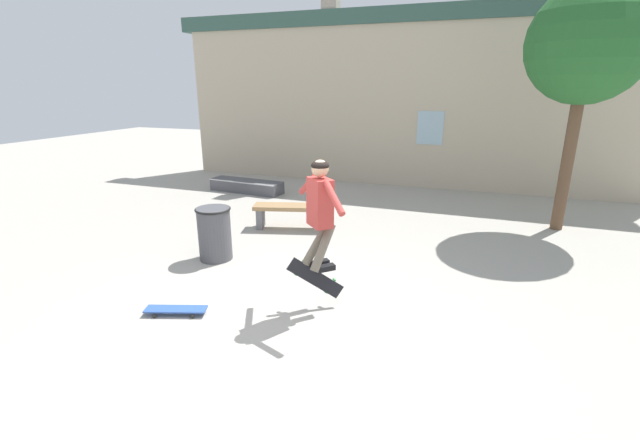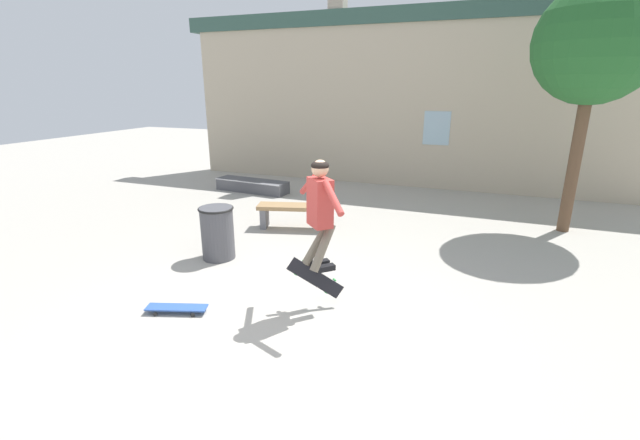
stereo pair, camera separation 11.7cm
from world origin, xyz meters
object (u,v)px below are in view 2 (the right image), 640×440
trash_bin (217,232)px  skater (320,206)px  skateboard_resting (177,308)px  skateboard_flipping (315,278)px  park_bench (296,212)px  tree_right (596,45)px  skate_ledge (252,186)px

trash_bin → skater: bearing=-23.7°
skater → skateboard_resting: bearing=160.0°
skateboard_flipping → park_bench: bearing=94.4°
park_bench → skateboard_flipping: 3.29m
tree_right → park_bench: bearing=-160.6°
tree_right → skateboard_resting: (-5.14, -5.49, -3.42)m
tree_right → skateboard_flipping: (-3.53, -4.68, -3.08)m
skate_ledge → skateboard_flipping: 6.68m
skater → skateboard_flipping: (-0.07, 0.01, -0.98)m
park_bench → skateboard_resting: size_ratio=2.01×
skater → skateboard_resting: size_ratio=1.75×
skater → skateboard_flipping: bearing=124.5°
park_bench → skate_ledge: (-2.43, 2.45, -0.19)m
skateboard_flipping → skateboard_resting: size_ratio=0.86×
skater → skateboard_flipping: skater is taller
skater → skateboard_resting: (-1.69, -0.79, -1.33)m
tree_right → skateboard_resting: size_ratio=5.72×
trash_bin → skateboard_flipping: trash_bin is taller
skater → skateboard_resting: skater is taller
tree_right → trash_bin: bearing=-146.8°
park_bench → skateboard_flipping: size_ratio=2.35×
tree_right → trash_bin: tree_right is taller
tree_right → trash_bin: size_ratio=5.14×
park_bench → skater: skater is taller
tree_right → skater: 6.20m
skate_ledge → skater: skater is taller
park_bench → skate_ledge: 3.45m
tree_right → skater: bearing=-126.3°
skateboard_resting → skate_ledge: bearing=92.6°
skater → skateboard_flipping: size_ratio=2.04×
skate_ledge → trash_bin: 4.76m
park_bench → skate_ledge: park_bench is taller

